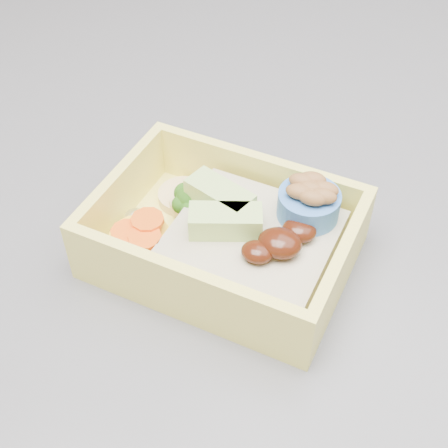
% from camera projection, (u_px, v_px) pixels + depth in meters
% --- Properties ---
extents(bento_box, '(0.18, 0.14, 0.06)m').
position_uv_depth(bento_box, '(232.00, 236.00, 0.40)').
color(bento_box, '#FFF169').
rests_on(bento_box, island).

